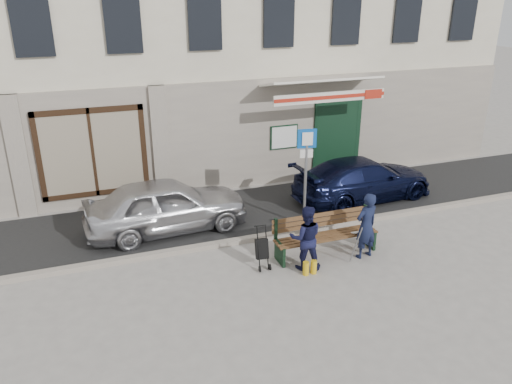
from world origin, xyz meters
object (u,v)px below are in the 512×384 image
car_navy (363,179)px  stroller (262,250)px  parking_sign (306,163)px  bench (324,236)px  woman (306,238)px  car_silver (166,205)px  man (366,226)px

car_navy → stroller: (-4.02, -2.58, -0.18)m
car_navy → parking_sign: parking_sign is taller
bench → woman: bearing=-148.9°
car_silver → parking_sign: bearing=-109.1°
bench → man: man is taller
parking_sign → bench: parking_sign is taller
car_silver → man: bearing=-129.6°
car_navy → stroller: bearing=117.7°
car_silver → stroller: 2.94m
man → parking_sign: bearing=-84.4°
car_silver → man: man is taller
car_navy → bench: car_navy is taller
car_navy → man: 3.40m
parking_sign → man: parking_sign is taller
bench → stroller: bearing=-178.0°
parking_sign → stroller: parking_sign is taller
man → car_silver: bearing=-47.6°
bench → man: 0.94m
bench → stroller: (-1.50, -0.05, -0.04)m
bench → parking_sign: bearing=82.0°
stroller → car_navy: bearing=38.7°
car_silver → parking_sign: (3.29, -0.92, 1.00)m
parking_sign → bench: (-0.21, -1.50, -1.21)m
woman → stroller: 0.96m
man → woman: (-1.45, 0.01, -0.04)m
car_silver → parking_sign: size_ratio=1.56×
car_navy → bench: bearing=130.1°
bench → stroller: size_ratio=2.56×
car_silver → woman: size_ratio=2.74×
car_navy → car_silver: bearing=86.1°
car_silver → stroller: size_ratio=4.19×
stroller → parking_sign: bearing=48.1°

